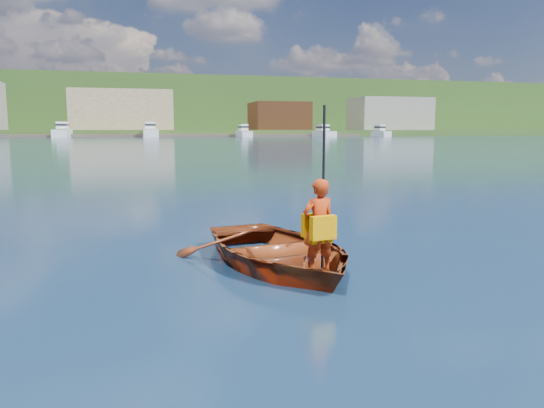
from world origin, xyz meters
The scene contains 8 objects.
ground centered at (0.00, 0.00, 0.00)m, with size 600.00×600.00×0.00m.
rowboat centered at (0.27, 0.92, 0.21)m, with size 3.01×3.82×0.71m.
child_paddler centered at (0.57, 0.06, 0.71)m, with size 0.48×0.39×2.12m.
shoreline centered at (0.00, 236.61, 10.32)m, with size 400.00×140.00×22.00m.
dock centered at (-1.62, 148.00, 0.40)m, with size 159.96×13.28×0.80m.
waterfront_buildings centered at (-7.74, 165.00, 7.74)m, with size 202.00×16.00×14.00m.
marina_yachts centered at (-2.09, 143.32, 1.39)m, with size 143.78×13.77×4.40m.
hillside_trees centered at (19.53, 234.78, 17.45)m, with size 296.87×81.40×23.64m.
Camera 1 is at (-1.66, -6.21, 1.91)m, focal length 35.00 mm.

